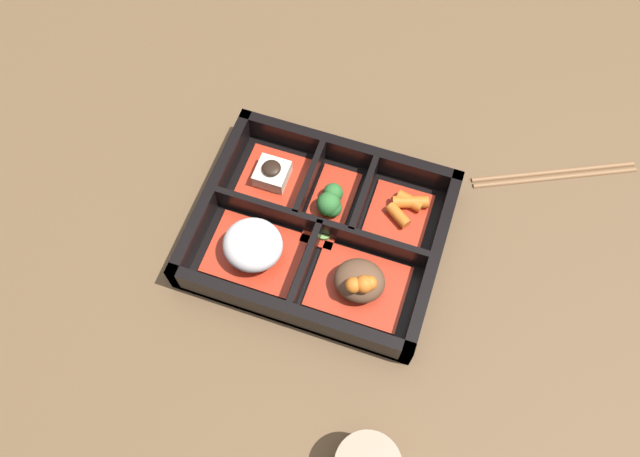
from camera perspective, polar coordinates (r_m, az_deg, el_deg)
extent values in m
plane|color=brown|center=(0.80, 0.00, -0.77)|extent=(3.00, 3.00, 0.00)
cube|color=black|center=(0.80, 0.00, -0.62)|extent=(0.30, 0.25, 0.01)
cube|color=black|center=(0.84, 2.61, 6.85)|extent=(0.30, 0.01, 0.05)
cube|color=black|center=(0.74, -2.94, -7.78)|extent=(0.30, 0.01, 0.05)
cube|color=black|center=(0.78, 10.22, -3.15)|extent=(0.01, 0.25, 0.05)
cube|color=black|center=(0.82, -9.72, 2.95)|extent=(0.01, 0.25, 0.05)
cube|color=black|center=(0.78, 0.03, 0.04)|extent=(0.28, 0.01, 0.05)
cube|color=black|center=(0.80, 3.94, 2.56)|extent=(0.01, 0.11, 0.05)
cube|color=black|center=(0.81, -0.97, 4.02)|extent=(0.01, 0.11, 0.05)
cube|color=black|center=(0.76, -1.33, -3.53)|extent=(0.01, 0.11, 0.05)
cube|color=#B22D19|center=(0.77, 3.54, -5.31)|extent=(0.12, 0.09, 0.01)
ellipsoid|color=brown|center=(0.75, 3.63, -4.78)|extent=(0.06, 0.06, 0.04)
sphere|color=#D1661E|center=(0.73, 4.56, -5.00)|extent=(0.02, 0.02, 0.02)
sphere|color=#D1661E|center=(0.72, 3.06, -5.19)|extent=(0.02, 0.02, 0.02)
sphere|color=#D1661E|center=(0.72, 4.05, -5.11)|extent=(0.02, 0.02, 0.02)
cube|color=#B22D19|center=(0.79, -5.98, -2.29)|extent=(0.12, 0.09, 0.01)
ellipsoid|color=silver|center=(0.76, -6.16, -1.51)|extent=(0.07, 0.07, 0.05)
cube|color=#B22D19|center=(0.81, 7.14, 1.12)|extent=(0.08, 0.09, 0.01)
cylinder|color=#D1661E|center=(0.80, 7.16, 1.21)|extent=(0.04, 0.03, 0.01)
cylinder|color=#D1661E|center=(0.81, 8.25, 2.42)|extent=(0.05, 0.03, 0.02)
cylinder|color=#D1661E|center=(0.81, 8.21, 2.50)|extent=(0.04, 0.02, 0.02)
cube|color=#B22D19|center=(0.82, 1.43, 2.84)|extent=(0.05, 0.09, 0.01)
sphere|color=#2D6B2D|center=(0.80, 1.34, 3.23)|extent=(0.03, 0.03, 0.03)
sphere|color=#2D6B2D|center=(0.80, 1.21, 2.39)|extent=(0.02, 0.02, 0.02)
sphere|color=#2D6B2D|center=(0.79, 0.81, 2.26)|extent=(0.03, 0.03, 0.03)
sphere|color=#2D6B2D|center=(0.79, 1.17, 1.88)|extent=(0.02, 0.02, 0.02)
cube|color=#B22D19|center=(0.83, -4.33, 4.55)|extent=(0.08, 0.09, 0.01)
cube|color=beige|center=(0.82, -4.40, 5.01)|extent=(0.04, 0.04, 0.02)
ellipsoid|color=black|center=(0.81, -4.47, 5.54)|extent=(0.02, 0.02, 0.01)
cube|color=#B22D19|center=(0.79, -0.01, -0.31)|extent=(0.04, 0.04, 0.01)
cylinder|color=#75A84C|center=(0.79, -0.05, -0.04)|extent=(0.02, 0.02, 0.00)
cylinder|color=#75A84C|center=(0.79, -0.05, 0.18)|extent=(0.02, 0.02, 0.01)
cylinder|color=#75A84C|center=(0.79, 0.36, -0.38)|extent=(0.02, 0.02, 0.01)
cylinder|color=#75A84C|center=(0.79, 0.20, 0.08)|extent=(0.02, 0.02, 0.01)
cylinder|color=brown|center=(0.90, 20.74, 4.46)|extent=(0.21, 0.10, 0.01)
cylinder|color=brown|center=(0.90, 20.59, 4.95)|extent=(0.21, 0.10, 0.01)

